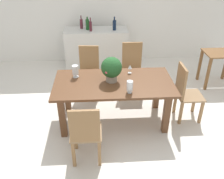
{
  "coord_description": "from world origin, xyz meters",
  "views": [
    {
      "loc": [
        -0.23,
        -3.56,
        2.67
      ],
      "look_at": [
        -0.02,
        -0.07,
        0.6
      ],
      "focal_mm": 39.41,
      "sensor_mm": 36.0,
      "label": 1
    }
  ],
  "objects_px": {
    "crystal_vase_center_near": "(130,86)",
    "wine_glass": "(130,67)",
    "chair_foot_end": "(185,91)",
    "chair_near_left": "(86,132)",
    "flower_centerpiece": "(111,68)",
    "wine_bottle_amber": "(81,24)",
    "chair_far_left": "(89,69)",
    "wine_bottle_clear": "(88,24)",
    "side_table": "(219,60)",
    "chair_far_right": "(132,67)",
    "crystal_vase_left": "(75,70)",
    "kitchen_counter": "(96,49)",
    "wine_bottle_green": "(87,24)",
    "wine_bottle_tall": "(91,26)",
    "dining_table": "(114,89)",
    "wine_bottle_dark": "(114,25)"
  },
  "relations": [
    {
      "from": "chair_foot_end",
      "to": "chair_near_left",
      "type": "distance_m",
      "value": 1.88
    },
    {
      "from": "crystal_vase_center_near",
      "to": "wine_glass",
      "type": "bearing_deg",
      "value": 82.76
    },
    {
      "from": "chair_far_left",
      "to": "side_table",
      "type": "height_order",
      "value": "chair_far_left"
    },
    {
      "from": "crystal_vase_center_near",
      "to": "wine_glass",
      "type": "xyz_separation_m",
      "value": [
        0.08,
        0.65,
        -0.01
      ]
    },
    {
      "from": "wine_bottle_green",
      "to": "flower_centerpiece",
      "type": "bearing_deg",
      "value": -78.85
    },
    {
      "from": "flower_centerpiece",
      "to": "wine_bottle_amber",
      "type": "bearing_deg",
      "value": 104.17
    },
    {
      "from": "chair_far_left",
      "to": "wine_bottle_green",
      "type": "distance_m",
      "value": 1.39
    },
    {
      "from": "chair_far_right",
      "to": "wine_bottle_clear",
      "type": "height_order",
      "value": "wine_bottle_clear"
    },
    {
      "from": "chair_foot_end",
      "to": "chair_far_left",
      "type": "bearing_deg",
      "value": 59.85
    },
    {
      "from": "dining_table",
      "to": "side_table",
      "type": "height_order",
      "value": "dining_table"
    },
    {
      "from": "flower_centerpiece",
      "to": "wine_glass",
      "type": "xyz_separation_m",
      "value": [
        0.33,
        0.27,
        -0.12
      ]
    },
    {
      "from": "kitchen_counter",
      "to": "side_table",
      "type": "xyz_separation_m",
      "value": [
        2.58,
        -1.05,
        0.09
      ]
    },
    {
      "from": "kitchen_counter",
      "to": "wine_bottle_dark",
      "type": "distance_m",
      "value": 0.74
    },
    {
      "from": "dining_table",
      "to": "flower_centerpiece",
      "type": "distance_m",
      "value": 0.35
    },
    {
      "from": "wine_bottle_dark",
      "to": "side_table",
      "type": "height_order",
      "value": "wine_bottle_dark"
    },
    {
      "from": "chair_far_right",
      "to": "wine_bottle_tall",
      "type": "relative_size",
      "value": 3.42
    },
    {
      "from": "chair_near_left",
      "to": "wine_bottle_green",
      "type": "xyz_separation_m",
      "value": [
        -0.03,
        3.14,
        0.55
      ]
    },
    {
      "from": "crystal_vase_center_near",
      "to": "kitchen_counter",
      "type": "bearing_deg",
      "value": 100.87
    },
    {
      "from": "crystal_vase_left",
      "to": "kitchen_counter",
      "type": "xyz_separation_m",
      "value": [
        0.34,
        2.0,
        -0.41
      ]
    },
    {
      "from": "flower_centerpiece",
      "to": "side_table",
      "type": "xyz_separation_m",
      "value": [
        2.33,
        1.12,
        -0.42
      ]
    },
    {
      "from": "side_table",
      "to": "wine_bottle_green",
      "type": "bearing_deg",
      "value": 159.15
    },
    {
      "from": "chair_far_left",
      "to": "wine_bottle_clear",
      "type": "bearing_deg",
      "value": 96.49
    },
    {
      "from": "wine_glass",
      "to": "dining_table",
      "type": "bearing_deg",
      "value": -134.18
    },
    {
      "from": "crystal_vase_left",
      "to": "wine_bottle_tall",
      "type": "distance_m",
      "value": 1.91
    },
    {
      "from": "wine_bottle_dark",
      "to": "crystal_vase_left",
      "type": "bearing_deg",
      "value": -111.89
    },
    {
      "from": "chair_foot_end",
      "to": "wine_bottle_green",
      "type": "distance_m",
      "value": 2.82
    },
    {
      "from": "chair_near_left",
      "to": "wine_bottle_tall",
      "type": "relative_size",
      "value": 3.13
    },
    {
      "from": "chair_far_right",
      "to": "chair_far_left",
      "type": "bearing_deg",
      "value": -178.5
    },
    {
      "from": "side_table",
      "to": "wine_bottle_amber",
      "type": "bearing_deg",
      "value": 158.4
    },
    {
      "from": "side_table",
      "to": "chair_near_left",
      "type": "bearing_deg",
      "value": -142.6
    },
    {
      "from": "chair_near_left",
      "to": "chair_far_left",
      "type": "xyz_separation_m",
      "value": [
        0.01,
        1.86,
        0.02
      ]
    },
    {
      "from": "dining_table",
      "to": "wine_bottle_amber",
      "type": "height_order",
      "value": "wine_bottle_amber"
    },
    {
      "from": "wine_glass",
      "to": "kitchen_counter",
      "type": "relative_size",
      "value": 0.1
    },
    {
      "from": "wine_glass",
      "to": "chair_near_left",
      "type": "bearing_deg",
      "value": -120.58
    },
    {
      "from": "dining_table",
      "to": "wine_glass",
      "type": "xyz_separation_m",
      "value": [
        0.3,
        0.31,
        0.23
      ]
    },
    {
      "from": "wine_bottle_tall",
      "to": "side_table",
      "type": "relative_size",
      "value": 0.41
    },
    {
      "from": "wine_glass",
      "to": "flower_centerpiece",
      "type": "bearing_deg",
      "value": -140.78
    },
    {
      "from": "crystal_vase_left",
      "to": "wine_bottle_green",
      "type": "distance_m",
      "value": 2.02
    },
    {
      "from": "wine_bottle_tall",
      "to": "wine_bottle_clear",
      "type": "height_order",
      "value": "wine_bottle_tall"
    },
    {
      "from": "kitchen_counter",
      "to": "chair_far_right",
      "type": "bearing_deg",
      "value": -60.72
    },
    {
      "from": "chair_far_right",
      "to": "wine_bottle_amber",
      "type": "distance_m",
      "value": 1.79
    },
    {
      "from": "crystal_vase_center_near",
      "to": "kitchen_counter",
      "type": "xyz_separation_m",
      "value": [
        -0.49,
        2.55,
        -0.4
      ]
    },
    {
      "from": "chair_foot_end",
      "to": "chair_near_left",
      "type": "bearing_deg",
      "value": 119.31
    },
    {
      "from": "dining_table",
      "to": "wine_glass",
      "type": "relative_size",
      "value": 12.88
    },
    {
      "from": "wine_bottle_clear",
      "to": "side_table",
      "type": "distance_m",
      "value": 3.03
    },
    {
      "from": "crystal_vase_center_near",
      "to": "wine_glass",
      "type": "height_order",
      "value": "crystal_vase_center_near"
    },
    {
      "from": "kitchen_counter",
      "to": "wine_bottle_clear",
      "type": "bearing_deg",
      "value": 145.05
    },
    {
      "from": "wine_bottle_green",
      "to": "chair_foot_end",
      "type": "bearing_deg",
      "value": -53.12
    },
    {
      "from": "kitchen_counter",
      "to": "wine_bottle_dark",
      "type": "xyz_separation_m",
      "value": [
        0.43,
        -0.07,
        0.6
      ]
    },
    {
      "from": "wine_glass",
      "to": "wine_bottle_green",
      "type": "distance_m",
      "value": 2.06
    }
  ]
}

